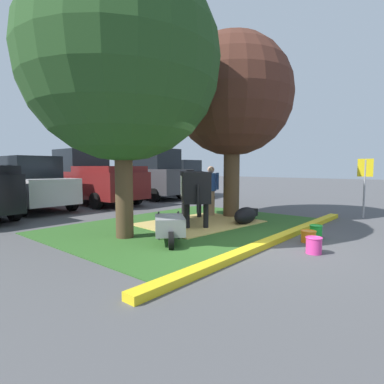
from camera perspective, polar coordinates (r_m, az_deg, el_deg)
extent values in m
plane|color=#4C4C4F|center=(6.73, 10.72, -9.33)|extent=(80.00, 80.00, 0.00)
cube|color=#2D5B23|center=(8.50, -0.78, -6.24)|extent=(7.01, 5.04, 0.02)
cube|color=yellow|center=(7.05, 15.92, -8.29)|extent=(8.21, 0.24, 0.12)
cube|color=tan|center=(8.75, 1.50, -5.83)|extent=(3.43, 2.71, 0.04)
cylinder|color=#4C3823|center=(7.06, -12.59, 1.14)|extent=(0.40, 0.40, 2.40)
sphere|color=#23471E|center=(7.41, -13.00, 22.59)|extent=(4.34, 4.34, 4.34)
cylinder|color=brown|center=(9.93, 7.39, 2.67)|extent=(0.51, 0.51, 2.56)
sphere|color=#4C281E|center=(10.17, 7.55, 17.51)|extent=(3.80, 3.80, 3.80)
cube|color=black|center=(8.72, 0.33, 1.18)|extent=(2.12, 2.12, 0.80)
cube|color=white|center=(8.87, 0.25, 1.24)|extent=(1.15, 1.15, 0.56)
cylinder|color=black|center=(10.04, -0.29, 2.21)|extent=(0.67, 0.67, 0.58)
cube|color=black|center=(10.35, -0.41, 3.29)|extent=(0.50, 0.49, 0.32)
cube|color=white|center=(10.55, -0.49, 3.10)|extent=(0.23, 0.23, 0.20)
cylinder|color=black|center=(9.63, -1.54, -2.93)|extent=(0.14, 0.14, 0.69)
cylinder|color=black|center=(9.67, 1.36, -2.91)|extent=(0.14, 0.14, 0.69)
cylinder|color=black|center=(7.93, -0.93, -4.58)|extent=(0.14, 0.14, 0.69)
cylinder|color=black|center=(7.97, 2.60, -4.53)|extent=(0.14, 0.14, 0.69)
cylinder|color=black|center=(7.55, 1.08, -1.26)|extent=(0.06, 0.06, 0.70)
ellipsoid|color=black|center=(8.84, 9.94, -4.37)|extent=(1.16, 0.63, 0.48)
cube|color=black|center=(9.38, 11.37, -3.75)|extent=(0.30, 0.24, 0.22)
cube|color=silver|center=(9.50, 11.63, -3.65)|extent=(0.07, 0.11, 0.16)
cylinder|color=black|center=(9.25, 9.74, -5.09)|extent=(0.36, 0.15, 0.10)
cylinder|color=#9E7F5B|center=(10.06, 3.52, -2.17)|extent=(0.26, 0.26, 0.84)
cylinder|color=#23478C|center=(10.00, 3.54, 1.88)|extent=(0.34, 0.34, 0.58)
sphere|color=tan|center=(9.99, 3.55, 4.19)|extent=(0.23, 0.23, 0.23)
cylinder|color=#23478C|center=(10.02, 4.79, 2.04)|extent=(0.09, 0.09, 0.55)
cylinder|color=#23478C|center=(9.97, 2.28, 2.04)|extent=(0.09, 0.09, 0.55)
cube|color=gray|center=(6.49, -4.21, -6.16)|extent=(1.05, 1.07, 0.36)
cylinder|color=black|center=(6.05, -3.93, -9.09)|extent=(0.32, 0.33, 0.36)
cylinder|color=black|center=(6.86, -2.48, -7.96)|extent=(0.04, 0.04, 0.24)
cylinder|color=black|center=(6.83, -6.19, -8.02)|extent=(0.04, 0.04, 0.24)
cylinder|color=black|center=(7.12, -2.73, -4.20)|extent=(0.39, 0.42, 0.23)
cylinder|color=black|center=(7.10, -6.28, -4.25)|extent=(0.39, 0.42, 0.23)
cylinder|color=#99999E|center=(11.05, 29.54, 0.47)|extent=(0.06, 0.06, 1.85)
cube|color=yellow|center=(11.02, 29.68, 3.97)|extent=(0.12, 0.44, 0.56)
cylinder|color=#EA3893|center=(6.23, 21.83, -9.30)|extent=(0.29, 0.29, 0.30)
torus|color=#EA3893|center=(6.19, 21.87, -7.95)|extent=(0.31, 0.31, 0.02)
cylinder|color=orange|center=(7.10, 20.94, -7.81)|extent=(0.30, 0.30, 0.24)
torus|color=orange|center=(7.07, 20.97, -6.85)|extent=(0.33, 0.33, 0.02)
cylinder|color=green|center=(7.51, 22.15, -6.96)|extent=(0.27, 0.27, 0.30)
torus|color=green|center=(7.49, 22.19, -5.85)|extent=(0.29, 0.29, 0.02)
cylinder|color=black|center=(10.65, -30.35, -2.98)|extent=(0.23, 0.64, 0.64)
cube|color=silver|center=(13.05, -28.13, 0.39)|extent=(1.86, 4.42, 0.90)
cube|color=black|center=(13.02, -28.27, 4.12)|extent=(1.61, 2.22, 0.80)
cylinder|color=black|center=(14.75, -26.91, -0.89)|extent=(0.23, 0.64, 0.64)
cylinder|color=black|center=(11.44, -29.53, -2.46)|extent=(0.23, 0.64, 0.64)
cylinder|color=black|center=(12.18, -21.59, -1.78)|extent=(0.23, 0.64, 0.64)
cube|color=maroon|center=(14.26, -18.01, 1.43)|extent=(2.07, 5.43, 1.10)
cube|color=black|center=(15.05, -20.03, 5.54)|extent=(1.86, 1.82, 1.00)
cube|color=maroon|center=(13.22, -15.27, 4.17)|extent=(1.93, 2.72, 0.24)
cylinder|color=black|center=(15.35, -24.62, -0.61)|extent=(0.23, 0.64, 0.64)
cylinder|color=black|center=(16.31, -18.27, -0.13)|extent=(0.23, 0.64, 0.64)
cylinder|color=black|center=(12.29, -17.54, -1.61)|extent=(0.23, 0.64, 0.64)
cylinder|color=black|center=(13.46, -10.35, -0.94)|extent=(0.23, 0.64, 0.64)
cube|color=#3D3D42|center=(15.98, -8.26, 2.12)|extent=(1.96, 4.62, 1.20)
cube|color=black|center=(15.97, -8.31, 6.06)|extent=(1.71, 3.22, 1.00)
cylinder|color=black|center=(16.58, -14.14, 0.04)|extent=(0.23, 0.64, 0.64)
cylinder|color=black|center=(17.76, -9.18, 0.42)|extent=(0.23, 0.64, 0.64)
cylinder|color=black|center=(14.28, -7.07, -0.58)|extent=(0.23, 0.64, 0.64)
cylinder|color=black|center=(15.63, -1.97, -0.10)|extent=(0.23, 0.64, 0.64)
cube|color=silver|center=(17.83, -2.52, 1.94)|extent=(1.86, 4.42, 0.90)
cube|color=black|center=(17.81, -2.53, 4.67)|extent=(1.61, 2.22, 0.80)
cylinder|color=black|center=(18.23, -7.74, 0.54)|extent=(0.23, 0.64, 0.64)
cylinder|color=black|center=(19.49, -3.83, 0.84)|extent=(0.23, 0.64, 0.64)
cylinder|color=black|center=(16.24, -0.93, 0.08)|extent=(0.23, 0.64, 0.64)
cylinder|color=black|center=(17.64, 2.90, 0.44)|extent=(0.23, 0.64, 0.64)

